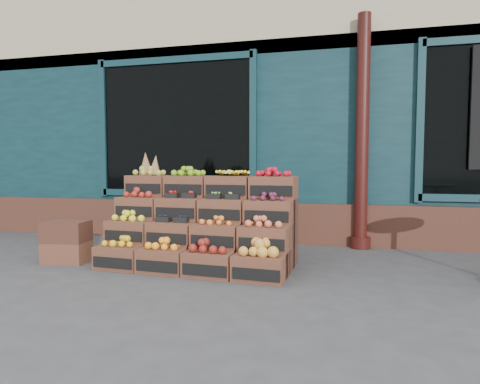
# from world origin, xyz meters

# --- Properties ---
(ground) EXTENTS (60.00, 60.00, 0.00)m
(ground) POSITION_xyz_m (0.00, 0.00, 0.00)
(ground) COLOR #3D3D40
(ground) RESTS_ON ground
(shop_facade) EXTENTS (12.00, 6.24, 4.80)m
(shop_facade) POSITION_xyz_m (0.00, 5.11, 2.40)
(shop_facade) COLOR #0F2D33
(shop_facade) RESTS_ON ground
(crate_display) EXTENTS (2.17, 1.15, 1.32)m
(crate_display) POSITION_xyz_m (-0.65, 0.65, 0.41)
(crate_display) COLOR brown
(crate_display) RESTS_ON ground
(spare_crates) EXTENTS (0.53, 0.39, 0.49)m
(spare_crates) POSITION_xyz_m (-2.24, 0.37, 0.25)
(spare_crates) COLOR brown
(spare_crates) RESTS_ON ground
(shopkeeper) EXTENTS (0.73, 0.56, 1.79)m
(shopkeeper) POSITION_xyz_m (-1.71, 2.68, 0.90)
(shopkeeper) COLOR #15491F
(shopkeeper) RESTS_ON ground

